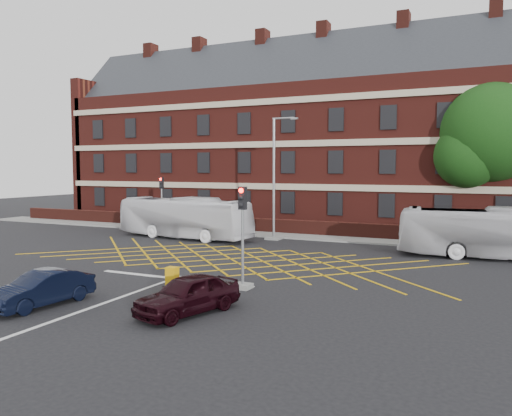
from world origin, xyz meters
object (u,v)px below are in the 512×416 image
at_px(bus_left, 184,218).
at_px(car_navy, 42,289).
at_px(car_maroon, 188,294).
at_px(deciduous_tree, 490,140).
at_px(bus_right, 494,233).
at_px(utility_cabinet, 172,278).
at_px(traffic_light_near, 243,247).
at_px(direction_signs, 140,212).
at_px(traffic_light_far, 162,208).
at_px(street_lamp, 275,199).

height_order(bus_left, car_navy, bus_left).
height_order(car_maroon, deciduous_tree, deciduous_tree).
bearing_deg(bus_right, car_navy, 133.47).
bearing_deg(bus_left, utility_cabinet, -141.68).
bearing_deg(traffic_light_near, car_maroon, -92.11).
bearing_deg(direction_signs, car_maroon, -48.50).
bearing_deg(bus_right, traffic_light_near, 135.82).
distance_m(traffic_light_near, traffic_light_far, 21.68).
xyz_separation_m(bus_right, traffic_light_far, (-24.77, 3.42, 0.33)).
xyz_separation_m(bus_right, traffic_light_near, (-9.62, -12.09, 0.33)).
bearing_deg(car_maroon, utility_cabinet, 150.39).
relative_size(street_lamp, direction_signs, 3.87).
distance_m(bus_right, traffic_light_far, 25.00).
height_order(bus_right, car_navy, bus_right).
bearing_deg(traffic_light_far, street_lamp, -8.86).
bearing_deg(bus_right, car_maroon, 143.03).
xyz_separation_m(car_maroon, direction_signs, (-17.02, 19.24, 0.70)).
bearing_deg(traffic_light_far, bus_right, -7.86).
height_order(car_maroon, utility_cabinet, car_maroon).
bearing_deg(traffic_light_far, direction_signs, -172.86).
relative_size(traffic_light_near, traffic_light_far, 1.00).
distance_m(car_navy, utility_cabinet, 5.05).
relative_size(bus_left, direction_signs, 4.81).
bearing_deg(direction_signs, deciduous_tree, 11.39).
bearing_deg(utility_cabinet, deciduous_tree, 61.35).
bearing_deg(deciduous_tree, bus_right, -87.63).
xyz_separation_m(street_lamp, direction_signs, (-12.82, 1.43, -1.51)).
bearing_deg(traffic_light_far, bus_left, -39.15).
height_order(traffic_light_far, utility_cabinet, traffic_light_far).
distance_m(car_navy, traffic_light_far, 23.06).
height_order(direction_signs, utility_cabinet, direction_signs).
height_order(car_maroon, street_lamp, street_lamp).
bearing_deg(car_maroon, traffic_light_near, 105.47).
xyz_separation_m(bus_right, direction_signs, (-26.78, 3.17, -0.05)).
relative_size(bus_left, car_maroon, 2.66).
xyz_separation_m(car_maroon, utility_cabinet, (-2.52, 2.72, -0.22)).
height_order(deciduous_tree, traffic_light_near, deciduous_tree).
relative_size(bus_left, bus_right, 1.03).
xyz_separation_m(bus_left, car_maroon, (10.39, -15.73, -0.80)).
xyz_separation_m(bus_left, utility_cabinet, (7.87, -13.01, -1.01)).
bearing_deg(deciduous_tree, utility_cabinet, -118.65).
xyz_separation_m(bus_right, deciduous_tree, (-0.35, 8.49, 5.55)).
bearing_deg(car_maroon, street_lamp, 120.86).
xyz_separation_m(deciduous_tree, traffic_light_near, (-9.26, -20.58, -5.22)).
relative_size(direction_signs, utility_cabinet, 2.40).
relative_size(bus_left, deciduous_tree, 0.96).
relative_size(bus_left, street_lamp, 1.24).
distance_m(traffic_light_far, direction_signs, 2.07).
height_order(bus_right, car_maroon, bus_right).
distance_m(traffic_light_near, street_lamp, 14.54).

